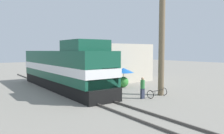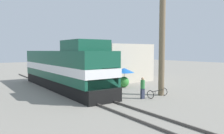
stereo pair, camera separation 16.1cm
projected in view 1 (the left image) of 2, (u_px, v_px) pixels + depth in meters
name	position (u px, v px, depth m)	size (l,w,h in m)	color
ground_plane	(87.00, 97.00, 17.86)	(120.00, 120.00, 0.00)	gray
rail_near	(79.00, 97.00, 17.44)	(0.08, 42.29, 0.15)	#4C4742
rail_far	(94.00, 95.00, 18.27)	(0.08, 42.29, 0.15)	#4C4742
locomotive	(64.00, 69.00, 21.36)	(3.11, 15.68, 4.66)	black
utility_pole	(162.00, 27.00, 18.33)	(1.80, 0.51, 11.58)	#726047
vendor_umbrella	(124.00, 70.00, 22.80)	(2.11, 2.11, 2.00)	#4C4C4C
billboard_sign	(124.00, 61.00, 25.18)	(2.54, 0.12, 3.57)	#595959
shrub_cluster	(123.00, 82.00, 22.76)	(1.10, 1.10, 1.10)	#388C38
person_bystander	(143.00, 87.00, 17.27)	(0.34, 0.34, 1.72)	#2D3347
bicycle	(157.00, 93.00, 17.96)	(1.96, 0.90, 0.67)	black
building_block_distant	(118.00, 62.00, 28.11)	(6.43, 6.02, 4.60)	beige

